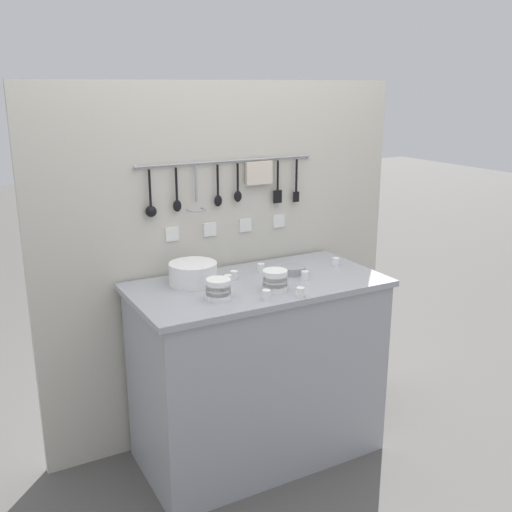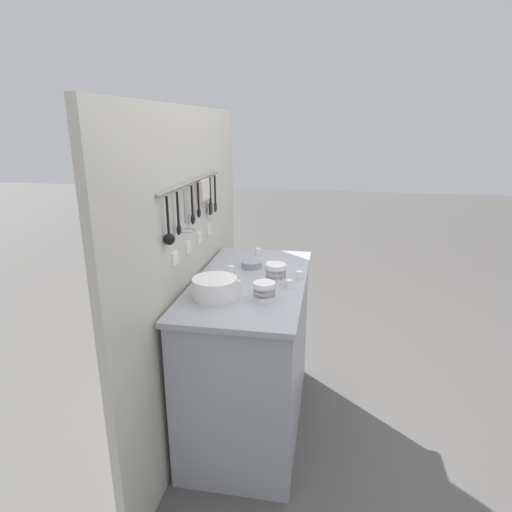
{
  "view_description": "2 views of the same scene",
  "coord_description": "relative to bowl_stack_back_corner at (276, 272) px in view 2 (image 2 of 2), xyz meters",
  "views": [
    {
      "loc": [
        -1.36,
        -2.46,
        1.9
      ],
      "look_at": [
        -0.01,
        -0.0,
        1.1
      ],
      "focal_mm": 42.0,
      "sensor_mm": 36.0,
      "label": 1
    },
    {
      "loc": [
        -2.29,
        -0.44,
        1.83
      ],
      "look_at": [
        -0.03,
        -0.04,
        1.12
      ],
      "focal_mm": 30.0,
      "sensor_mm": 36.0,
      "label": 2
    }
  ],
  "objects": [
    {
      "name": "cup_centre",
      "position": [
        0.08,
        0.29,
        -0.03
      ],
      "size": [
        0.04,
        0.04,
        0.05
      ],
      "color": "white",
      "rests_on": "counter"
    },
    {
      "name": "cup_by_caddy",
      "position": [
        0.21,
        0.07,
        -0.03
      ],
      "size": [
        0.04,
        0.04,
        0.05
      ],
      "color": "white",
      "rests_on": "counter"
    },
    {
      "name": "bowl_stack_back_corner",
      "position": [
        0.0,
        0.0,
        0.0
      ],
      "size": [
        0.12,
        0.12,
        0.1
      ],
      "color": "white",
      "rests_on": "counter"
    },
    {
      "name": "bowl_stack_tall_left",
      "position": [
        -0.28,
        0.02,
        -0.0
      ],
      "size": [
        0.11,
        0.11,
        0.1
      ],
      "color": "white",
      "rests_on": "counter"
    },
    {
      "name": "cup_front_right",
      "position": [
        -0.1,
        -0.09,
        -0.03
      ],
      "size": [
        0.04,
        0.04,
        0.05
      ],
      "color": "white",
      "rests_on": "counter"
    },
    {
      "name": "cup_back_right",
      "position": [
        0.06,
        -0.13,
        -0.03
      ],
      "size": [
        0.04,
        0.04,
        0.05
      ],
      "color": "white",
      "rests_on": "counter"
    },
    {
      "name": "cup_edge_near",
      "position": [
        -0.15,
        0.2,
        -0.03
      ],
      "size": [
        0.04,
        0.04,
        0.05
      ],
      "color": "white",
      "rests_on": "counter"
    },
    {
      "name": "ground_plane",
      "position": [
        -0.01,
        0.15,
        -1.01
      ],
      "size": [
        20.0,
        20.0,
        0.0
      ],
      "primitive_type": "plane",
      "color": "#514F4C"
    },
    {
      "name": "steel_mixing_bowl",
      "position": [
        0.21,
        0.18,
        -0.03
      ],
      "size": [
        0.13,
        0.13,
        0.04
      ],
      "color": "#93969E",
      "rests_on": "counter"
    },
    {
      "name": "cup_back_left",
      "position": [
        -0.1,
        0.24,
        -0.03
      ],
      "size": [
        0.04,
        0.04,
        0.05
      ],
      "color": "white",
      "rests_on": "counter"
    },
    {
      "name": "back_wall",
      "position": [
        -0.01,
        0.5,
        -0.05
      ],
      "size": [
        2.06,
        0.11,
        1.92
      ],
      "color": "beige",
      "rests_on": "ground"
    },
    {
      "name": "plate_stack",
      "position": [
        -0.3,
        0.28,
        0.0
      ],
      "size": [
        0.24,
        0.24,
        0.11
      ],
      "color": "white",
      "rests_on": "counter"
    },
    {
      "name": "counter",
      "position": [
        -0.01,
        0.15,
        -0.53
      ],
      "size": [
        1.26,
        0.64,
        0.96
      ],
      "color": "#9EA0A8",
      "rests_on": "ground"
    },
    {
      "name": "cup_edge_far",
      "position": [
        0.49,
        0.19,
        -0.03
      ],
      "size": [
        0.04,
        0.04,
        0.05
      ],
      "color": "white",
      "rests_on": "counter"
    }
  ]
}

